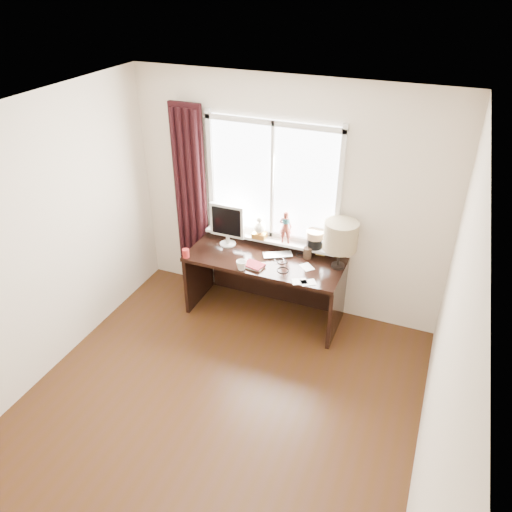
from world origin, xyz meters
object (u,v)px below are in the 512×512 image
at_px(laptop, 278,255).
at_px(monitor, 227,223).
at_px(red_cup, 186,253).
at_px(desk, 268,273).
at_px(mug, 241,265).
at_px(table_lamp, 341,236).

bearing_deg(laptop, monitor, 148.63).
bearing_deg(red_cup, desk, 26.38).
relative_size(laptop, mug, 2.91).
bearing_deg(monitor, laptop, -2.42).
distance_m(laptop, mug, 0.48).
xyz_separation_m(mug, desk, (0.15, 0.40, -0.30)).
bearing_deg(mug, red_cup, 180.00).
relative_size(monitor, table_lamp, 0.94).
relative_size(desk, table_lamp, 3.27).
bearing_deg(desk, monitor, 176.94).
relative_size(mug, desk, 0.06).
height_order(red_cup, desk, red_cup).
bearing_deg(mug, laptop, 56.93).
relative_size(mug, monitor, 0.22).
bearing_deg(laptop, table_lamp, -26.50).
distance_m(red_cup, monitor, 0.57).
distance_m(mug, table_lamp, 1.06).
bearing_deg(mug, monitor, 129.79).
distance_m(red_cup, desk, 0.94).
distance_m(mug, monitor, 0.59).
distance_m(mug, desk, 0.52).
xyz_separation_m(red_cup, table_lamp, (1.57, 0.43, 0.32)).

